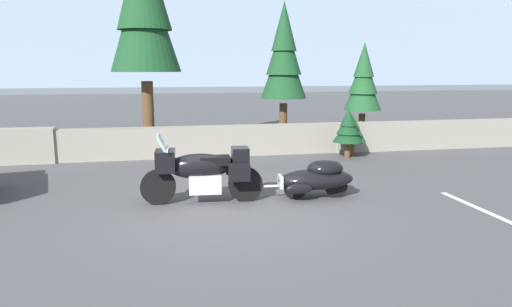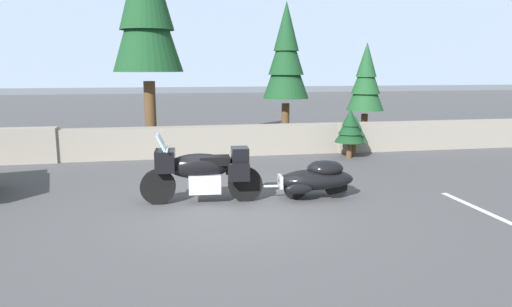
% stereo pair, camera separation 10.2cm
% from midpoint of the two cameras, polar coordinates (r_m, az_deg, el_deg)
% --- Properties ---
extents(ground_plane, '(80.00, 80.00, 0.00)m').
position_cam_midpoint_polar(ground_plane, '(8.62, -2.81, -6.78)').
color(ground_plane, '#4C4C4F').
extents(stone_guard_wall, '(24.00, 0.56, 0.95)m').
position_cam_midpoint_polar(stone_guard_wall, '(13.64, -6.95, 1.47)').
color(stone_guard_wall, gray).
rests_on(stone_guard_wall, ground).
extents(distant_ridgeline, '(240.00, 80.00, 16.00)m').
position_cam_midpoint_polar(distant_ridgeline, '(103.62, -10.41, 13.20)').
color(distant_ridgeline, '#8C9EB7').
rests_on(distant_ridgeline, ground).
extents(touring_motorcycle, '(2.31, 0.82, 1.33)m').
position_cam_midpoint_polar(touring_motorcycle, '(8.97, -6.28, -2.05)').
color(touring_motorcycle, black).
rests_on(touring_motorcycle, ground).
extents(car_shaped_trailer, '(2.22, 0.81, 0.76)m').
position_cam_midpoint_polar(car_shaped_trailer, '(9.33, 7.63, -2.93)').
color(car_shaped_trailer, black).
rests_on(car_shaped_trailer, ground).
extents(pine_tree_secondary, '(1.26, 1.26, 3.38)m').
position_cam_midpoint_polar(pine_tree_secondary, '(16.56, 13.32, 8.61)').
color(pine_tree_secondary, brown).
rests_on(pine_tree_secondary, ground).
extents(pine_tree_far_right, '(1.53, 1.53, 4.68)m').
position_cam_midpoint_polar(pine_tree_far_right, '(15.93, 3.85, 11.73)').
color(pine_tree_far_right, brown).
rests_on(pine_tree_far_right, ground).
extents(pine_sapling_near, '(0.81, 0.81, 1.23)m').
position_cam_midpoint_polar(pine_sapling_near, '(13.95, 11.95, 2.84)').
color(pine_sapling_near, brown).
rests_on(pine_sapling_near, ground).
extents(pine_sapling_farther, '(0.85, 0.85, 1.40)m').
position_cam_midpoint_polar(pine_sapling_farther, '(13.59, 11.50, 3.11)').
color(pine_sapling_farther, brown).
rests_on(pine_sapling_farther, ground).
extents(parking_stripe_marker, '(0.12, 3.60, 0.01)m').
position_cam_midpoint_polar(parking_stripe_marker, '(9.06, 28.17, -7.16)').
color(parking_stripe_marker, silver).
rests_on(parking_stripe_marker, ground).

